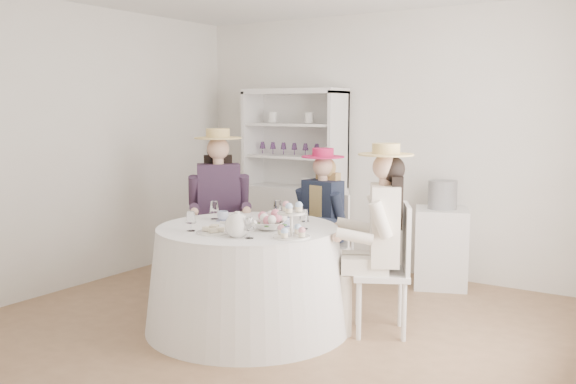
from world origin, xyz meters
The scene contains 21 objects.
ground centered at (0.00, 0.00, 0.00)m, with size 4.50×4.50×0.00m, color brown.
wall_back centered at (0.00, 2.00, 1.35)m, with size 4.50×4.50×0.00m, color silver.
wall_front centered at (0.00, -2.00, 1.35)m, with size 4.50×4.50×0.00m, color silver.
wall_left centered at (-2.25, 0.00, 1.35)m, with size 4.50×4.50×0.00m, color silver.
tea_table centered at (-0.14, -0.26, 0.40)m, with size 1.61×1.61×0.81m.
hutch centered at (-0.98, 1.77, 0.69)m, with size 1.23×0.67×1.93m.
side_table centered at (0.73, 1.70, 0.38)m, with size 0.49×0.49×0.76m, color silver.
hatbox centered at (0.73, 1.70, 0.90)m, with size 0.27×0.27×0.27m, color black.
guest_left centered at (-0.95, 0.38, 0.87)m, with size 0.64×0.66×1.53m.
guest_mid centered at (-0.07, 0.77, 0.77)m, with size 0.51×0.53×1.36m.
guest_right centered at (0.79, 0.18, 0.83)m, with size 0.62×0.56×1.46m.
spare_chair centered at (-0.36, 1.35, 0.55)m, with size 0.48×0.48×1.02m.
teacup_a centered at (-0.45, -0.18, 0.85)m, with size 0.10×0.10×0.08m, color white.
teacup_b centered at (-0.12, 0.00, 0.84)m, with size 0.07×0.07×0.06m, color white.
teacup_c centered at (0.13, -0.13, 0.84)m, with size 0.09×0.09×0.07m, color white.
flower_bowl centered at (0.08, -0.29, 0.84)m, with size 0.23×0.23×0.06m, color white.
flower_arrangement centered at (0.09, -0.27, 0.90)m, with size 0.19×0.19×0.07m.
table_teapot centered at (0.03, -0.62, 0.89)m, with size 0.26×0.18×0.19m.
sandwich_plate centered at (-0.20, -0.60, 0.82)m, with size 0.26×0.26×0.06m.
cupcake_stand centered at (0.37, -0.43, 0.90)m, with size 0.26×0.26×0.25m.
stemware_set centered at (-0.14, -0.26, 0.88)m, with size 0.93×0.90×0.15m.
Camera 1 is at (2.78, -4.21, 1.73)m, focal length 40.00 mm.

